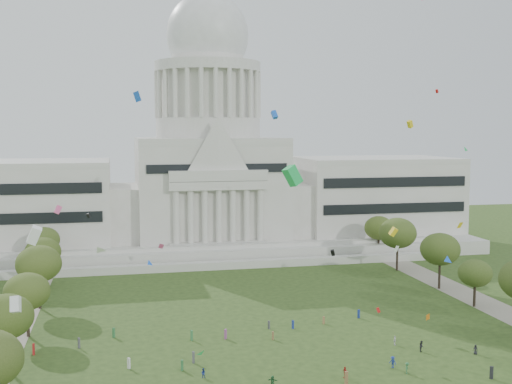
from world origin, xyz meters
TOP-DOWN VIEW (x-y plane):
  - capitol at (0.00, 113.59)m, footprint 160.00×64.50m
  - path_left at (-48.00, 30.00)m, footprint 8.00×160.00m
  - path_right at (48.00, 30.00)m, footprint 8.00×160.00m
  - row_tree_l_2 at (-45.04, 17.30)m, footprint 8.42×8.42m
  - row_tree_l_3 at (-44.09, 33.92)m, footprint 8.12×8.12m
  - row_tree_r_3 at (44.40, 34.48)m, footprint 7.01×7.01m
  - row_tree_l_4 at (-44.08, 52.42)m, footprint 9.29×9.29m
  - row_tree_r_4 at (44.76, 50.04)m, footprint 9.19×9.19m
  - row_tree_l_5 at (-45.22, 71.01)m, footprint 8.33×8.33m
  - row_tree_r_5 at (43.49, 70.19)m, footprint 9.82×9.82m
  - row_tree_l_6 at (-46.87, 89.14)m, footprint 8.19×8.19m
  - row_tree_r_6 at (45.96, 88.13)m, footprint 8.42×8.42m
  - person_0 at (28.95, 8.53)m, footprint 0.92×0.93m
  - person_2 at (20.88, 11.60)m, footprint 0.98×1.07m
  - person_3 at (13.09, 5.84)m, footprint 1.19×1.33m
  - person_4 at (4.44, 3.60)m, footprint 0.80×1.11m
  - person_5 at (-6.84, 2.82)m, footprint 1.61×1.19m
  - person_8 at (-16.18, 8.12)m, footprint 0.78×0.55m
  - person_9 at (14.23, 3.15)m, footprint 1.12×1.28m
  - person_10 at (17.89, 15.55)m, footprint 0.72×1.05m
  - distant_crowd at (-14.89, 12.75)m, footprint 67.98×36.51m
  - kite_swarm at (-1.41, 3.68)m, footprint 80.62×106.20m

SIDE VIEW (x-z plane):
  - path_left at x=-48.00m, z-range 0.00..0.04m
  - path_right at x=48.00m, z-range 0.00..0.04m
  - person_8 at x=-16.18m, z-range 0.00..1.48m
  - person_0 at x=28.95m, z-range 0.00..1.62m
  - person_5 at x=-6.84m, z-range 0.00..1.62m
  - person_10 at x=17.89m, z-range 0.00..1.63m
  - person_4 at x=4.44m, z-range 0.00..1.71m
  - person_9 at x=14.23m, z-range 0.00..1.76m
  - distant_crowd at x=-14.89m, z-range -0.09..1.85m
  - person_3 at x=13.09m, z-range 0.00..1.85m
  - person_2 at x=20.88m, z-range 0.00..1.88m
  - row_tree_r_3 at x=44.40m, z-range 2.09..12.07m
  - row_tree_l_3 at x=-44.09m, z-range 2.43..13.98m
  - row_tree_l_6 at x=-46.87m, z-range 2.45..14.09m
  - row_tree_l_5 at x=-45.22m, z-range 2.49..14.34m
  - row_tree_r_6 at x=45.96m, z-range 2.52..14.49m
  - row_tree_l_2 at x=-45.04m, z-range 2.52..14.49m
  - row_tree_r_4 at x=44.76m, z-range 2.76..15.82m
  - row_tree_l_4 at x=-44.08m, z-range 2.79..16.00m
  - row_tree_r_5 at x=43.49m, z-range 2.95..16.91m
  - capitol at x=0.00m, z-range -23.35..67.95m
  - kite_swarm at x=-1.41m, z-range -4.88..61.43m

